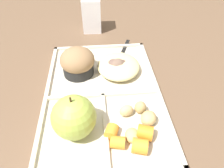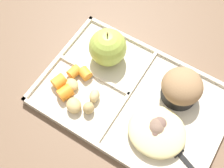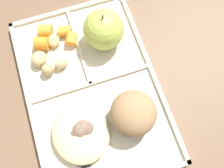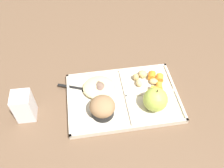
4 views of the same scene
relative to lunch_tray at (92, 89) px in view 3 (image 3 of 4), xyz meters
The scene contains 17 objects.
ground 0.01m from the lunch_tray, ahead, with size 6.00×6.00×0.00m, color brown.
lunch_tray is the anchor object (origin of this frame).
green_apple 0.12m from the lunch_tray, 149.80° to the left, with size 0.08×0.08×0.09m.
bran_muffin 0.11m from the lunch_tray, 34.97° to the left, with size 0.08×0.08×0.07m.
carrot_slice_edge 0.16m from the lunch_tray, 159.03° to the right, with size 0.03×0.03×0.03m, color orange.
carrot_slice_small 0.14m from the lunch_tray, 149.56° to the right, with size 0.03×0.03×0.03m, color orange.
carrot_slice_diagonal 0.11m from the lunch_tray, behind, with size 0.02×0.02×0.02m, color orange.
carrot_slice_large 0.14m from the lunch_tray, behind, with size 0.02×0.02×0.03m, color orange.
potato_chunk_small 0.10m from the lunch_tray, 129.29° to the right, with size 0.02×0.02×0.03m, color tan.
potato_chunk_browned 0.12m from the lunch_tray, 136.46° to the right, with size 0.03×0.03×0.03m, color tan.
potato_chunk_corner 0.13m from the lunch_tray, 158.95° to the right, with size 0.03×0.03×0.02m, color tan.
potato_chunk_golden 0.08m from the lunch_tray, 145.98° to the right, with size 0.03×0.02×0.03m, color tan.
egg_noodle_pile 0.09m from the lunch_tray, 29.25° to the right, with size 0.12×0.11×0.03m, color beige.
meatball_side 0.09m from the lunch_tray, 29.41° to the right, with size 0.04×0.04×0.04m, color #755B4C.
meatball_center 0.10m from the lunch_tray, 34.55° to the right, with size 0.03×0.03×0.03m, color brown.
meatball_front 0.09m from the lunch_tray, 22.65° to the right, with size 0.04×0.04×0.04m, color brown.
meatball_back 0.09m from the lunch_tray, 27.30° to the right, with size 0.04×0.04×0.04m, color #755B4C.
Camera 3 is at (0.15, -0.01, 0.48)m, focal length 39.10 mm.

